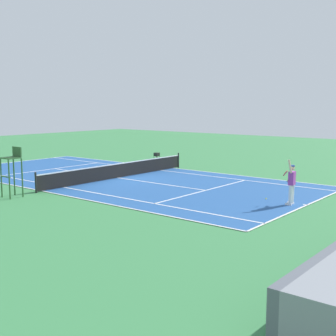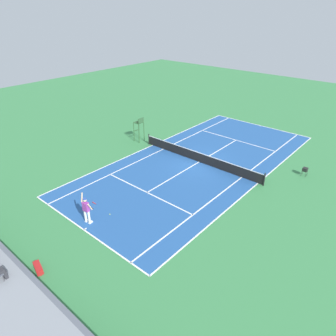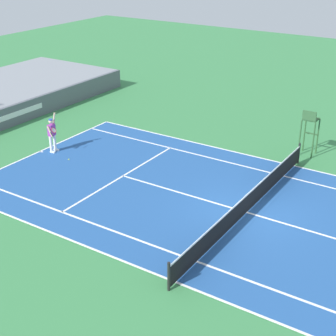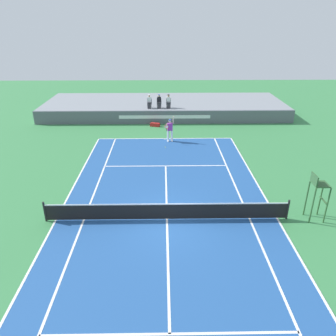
{
  "view_description": "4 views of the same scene",
  "coord_description": "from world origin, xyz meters",
  "px_view_note": "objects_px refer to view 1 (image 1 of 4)",
  "views": [
    {
      "loc": [
        19.32,
        19.5,
        4.48
      ],
      "look_at": [
        0.12,
        3.95,
        1.0
      ],
      "focal_mm": 48.36,
      "sensor_mm": 36.0,
      "label": 1
    },
    {
      "loc": [
        -13.36,
        19.64,
        12.03
      ],
      "look_at": [
        0.12,
        3.95,
        1.0
      ],
      "focal_mm": 32.84,
      "sensor_mm": 36.0,
      "label": 2
    },
    {
      "loc": [
        -17.1,
        -7.19,
        10.46
      ],
      "look_at": [
        0.12,
        3.95,
        1.0
      ],
      "focal_mm": 54.64,
      "sensor_mm": 36.0,
      "label": 3
    },
    {
      "loc": [
        -0.17,
        -13.42,
        9.05
      ],
      "look_at": [
        0.12,
        3.95,
        1.0
      ],
      "focal_mm": 34.53,
      "sensor_mm": 36.0,
      "label": 4
    }
  ],
  "objects_px": {
    "tennis_player": "(291,183)",
    "umpire_chair": "(12,165)",
    "ball_hopper": "(157,154)",
    "tennis_ball": "(266,199)"
  },
  "relations": [
    {
      "from": "tennis_player",
      "to": "umpire_chair",
      "type": "xyz_separation_m",
      "value": [
        6.83,
        -11.27,
        0.56
      ]
    },
    {
      "from": "ball_hopper",
      "to": "umpire_chair",
      "type": "bearing_deg",
      "value": 13.31
    },
    {
      "from": "tennis_ball",
      "to": "ball_hopper",
      "type": "height_order",
      "value": "ball_hopper"
    },
    {
      "from": "tennis_player",
      "to": "ball_hopper",
      "type": "height_order",
      "value": "tennis_player"
    },
    {
      "from": "tennis_ball",
      "to": "tennis_player",
      "type": "bearing_deg",
      "value": 75.01
    },
    {
      "from": "umpire_chair",
      "to": "ball_hopper",
      "type": "xyz_separation_m",
      "value": [
        -14.92,
        -3.53,
        -0.98
      ]
    },
    {
      "from": "umpire_chair",
      "to": "ball_hopper",
      "type": "bearing_deg",
      "value": -166.69
    },
    {
      "from": "tennis_ball",
      "to": "umpire_chair",
      "type": "height_order",
      "value": "umpire_chair"
    },
    {
      "from": "tennis_player",
      "to": "tennis_ball",
      "type": "xyz_separation_m",
      "value": [
        -0.38,
        -1.4,
        -0.96
      ]
    },
    {
      "from": "tennis_ball",
      "to": "umpire_chair",
      "type": "distance_m",
      "value": 12.31
    }
  ]
}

